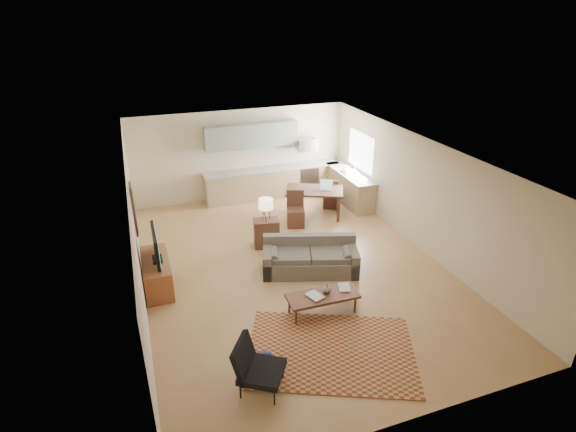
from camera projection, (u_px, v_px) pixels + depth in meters
name	position (u px, v px, depth m)	size (l,w,h in m)	color
room	(293.00, 213.00, 9.68)	(9.00, 9.00, 9.00)	#A6794C
kitchen_counter_back	(273.00, 182.00, 13.90)	(4.26, 0.64, 0.92)	tan
kitchen_counter_right	(349.00, 187.00, 13.51)	(0.64, 2.26, 0.92)	tan
kitchen_range	(306.00, 178.00, 14.24)	(0.62, 0.62, 0.90)	#A5A8AD
kitchen_microwave	(306.00, 144.00, 13.79)	(0.62, 0.40, 0.35)	#A5A8AD
upper_cabinets	(252.00, 135.00, 13.21)	(2.80, 0.34, 0.70)	gray
window_right	(361.00, 151.00, 13.14)	(0.02, 1.40, 1.05)	white
wall_art_left	(134.00, 209.00, 9.38)	(0.06, 0.42, 1.10)	olive
triptych	(237.00, 142.00, 13.29)	(1.70, 0.04, 0.50)	#FEE9C5
rug	(331.00, 351.00, 7.74)	(2.85, 1.97, 0.02)	maroon
sofa	(310.00, 257.00, 9.92)	(2.18, 0.95, 0.76)	#5A5348
coffee_table	(322.00, 304.00, 8.64)	(1.38, 0.55, 0.42)	#482316
book_a	(310.00, 298.00, 8.42)	(0.34, 0.39, 0.03)	maroon
book_b	(339.00, 288.00, 8.75)	(0.31, 0.36, 0.02)	navy
vase	(327.00, 288.00, 8.59)	(0.18, 0.18, 0.18)	black
armchair	(262.00, 367.00, 6.82)	(0.74, 0.74, 0.85)	black
tv_credenza	(157.00, 273.00, 9.39)	(0.54, 1.42, 0.65)	brown
tv	(155.00, 246.00, 9.13)	(0.11, 1.09, 0.65)	black
console_table	(266.00, 233.00, 11.01)	(0.61, 0.40, 0.71)	#3C2319
table_lamp	(266.00, 209.00, 10.74)	(0.34, 0.34, 0.57)	beige
dining_table	(314.00, 203.00, 12.60)	(1.57, 0.90, 0.79)	#3C2319
dining_chair_near	(296.00, 209.00, 11.99)	(0.46, 0.48, 0.96)	#3C2319
dining_chair_far	(331.00, 193.00, 13.15)	(0.43, 0.45, 0.89)	#3C2319
laptop	(326.00, 185.00, 12.38)	(0.33, 0.25, 0.25)	#A5A8AD
soap_bottle	(344.00, 168.00, 13.44)	(0.10, 0.11, 0.19)	#FEE9C5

